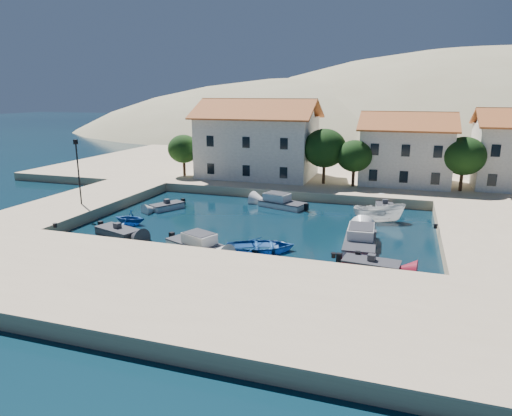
% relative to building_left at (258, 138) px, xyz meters
% --- Properties ---
extents(ground, '(400.00, 400.00, 0.00)m').
position_rel_building_left_xyz_m(ground, '(6.00, -28.00, -5.94)').
color(ground, black).
rests_on(ground, ground).
extents(quay_south, '(52.00, 12.00, 1.00)m').
position_rel_building_left_xyz_m(quay_south, '(6.00, -34.00, -5.44)').
color(quay_south, tan).
rests_on(quay_south, ground).
extents(quay_west, '(8.00, 20.00, 1.00)m').
position_rel_building_left_xyz_m(quay_west, '(-13.00, -18.00, -5.44)').
color(quay_west, tan).
rests_on(quay_west, ground).
extents(quay_north, '(80.00, 36.00, 1.00)m').
position_rel_building_left_xyz_m(quay_north, '(8.00, 10.00, -5.44)').
color(quay_north, tan).
rests_on(quay_north, ground).
extents(hills, '(254.00, 176.00, 99.00)m').
position_rel_building_left_xyz_m(hills, '(26.64, 95.62, -29.34)').
color(hills, tan).
rests_on(hills, ground).
extents(building_left, '(14.70, 9.45, 9.70)m').
position_rel_building_left_xyz_m(building_left, '(0.00, 0.00, 0.00)').
color(building_left, beige).
rests_on(building_left, quay_north).
extents(building_mid, '(10.50, 8.40, 8.30)m').
position_rel_building_left_xyz_m(building_mid, '(18.00, 1.00, -0.71)').
color(building_mid, beige).
rests_on(building_mid, quay_north).
extents(trees, '(37.30, 5.30, 6.45)m').
position_rel_building_left_xyz_m(trees, '(10.51, -2.54, -1.10)').
color(trees, '#382314').
rests_on(trees, quay_north).
extents(lamppost, '(0.35, 0.25, 6.22)m').
position_rel_building_left_xyz_m(lamppost, '(-11.50, -20.00, -1.18)').
color(lamppost, black).
rests_on(lamppost, quay_west).
extents(bollards, '(29.36, 9.56, 0.30)m').
position_rel_building_left_xyz_m(bollards, '(8.80, -24.13, -4.79)').
color(bollards, black).
rests_on(bollards, ground).
extents(motorboat_grey_sw, '(4.33, 2.94, 1.25)m').
position_rel_building_left_xyz_m(motorboat_grey_sw, '(-4.21, -24.74, -5.64)').
color(motorboat_grey_sw, '#36363C').
rests_on(motorboat_grey_sw, ground).
extents(cabin_cruiser_south, '(4.91, 3.57, 1.60)m').
position_rel_building_left_xyz_m(cabin_cruiser_south, '(3.35, -26.00, -5.46)').
color(cabin_cruiser_south, silver).
rests_on(cabin_cruiser_south, ground).
extents(rowboat_south, '(6.02, 5.18, 1.05)m').
position_rel_building_left_xyz_m(rowboat_south, '(8.25, -24.78, -5.94)').
color(rowboat_south, '#1C4F9C').
rests_on(rowboat_south, ground).
extents(motorboat_red_se, '(3.89, 2.05, 1.25)m').
position_rel_building_left_xyz_m(motorboat_red_se, '(16.35, -25.92, -5.64)').
color(motorboat_red_se, maroon).
rests_on(motorboat_red_se, ground).
extents(cabin_cruiser_east, '(2.61, 5.87, 1.60)m').
position_rel_building_left_xyz_m(cabin_cruiser_east, '(15.19, -21.53, -5.46)').
color(cabin_cruiser_east, silver).
rests_on(cabin_cruiser_east, ground).
extents(boat_east, '(5.09, 3.22, 1.84)m').
position_rel_building_left_xyz_m(boat_east, '(16.12, -13.85, -5.94)').
color(boat_east, silver).
rests_on(boat_east, ground).
extents(motorboat_white_ne, '(2.25, 3.86, 1.25)m').
position_rel_building_left_xyz_m(motorboat_white_ne, '(16.41, -9.00, -5.64)').
color(motorboat_white_ne, silver).
rests_on(motorboat_white_ne, ground).
extents(rowboat_west, '(2.99, 2.62, 1.51)m').
position_rel_building_left_xyz_m(rowboat_west, '(-5.07, -21.61, -5.94)').
color(rowboat_west, '#1C4F9C').
rests_on(rowboat_west, ground).
extents(motorboat_white_west, '(2.89, 3.64, 1.25)m').
position_rel_building_left_xyz_m(motorboat_white_west, '(-4.58, -15.74, -5.64)').
color(motorboat_white_west, silver).
rests_on(motorboat_white_west, ground).
extents(cabin_cruiser_north, '(5.22, 3.40, 1.60)m').
position_rel_building_left_xyz_m(cabin_cruiser_north, '(6.33, -11.36, -5.46)').
color(cabin_cruiser_north, silver).
rests_on(cabin_cruiser_north, ground).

